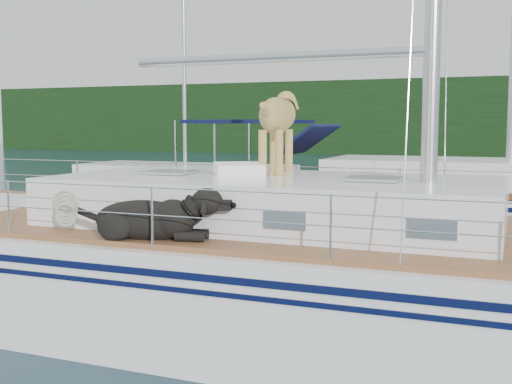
% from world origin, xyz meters
% --- Properties ---
extents(ground, '(120.00, 120.00, 0.00)m').
position_xyz_m(ground, '(0.00, 0.00, 0.00)').
color(ground, black).
rests_on(ground, ground).
extents(tree_line, '(90.00, 3.00, 6.00)m').
position_xyz_m(tree_line, '(0.00, 45.00, 3.00)').
color(tree_line, black).
rests_on(tree_line, ground).
extents(shore_bank, '(92.00, 1.00, 1.20)m').
position_xyz_m(shore_bank, '(0.00, 46.20, 0.60)').
color(shore_bank, '#595147').
rests_on(shore_bank, ground).
extents(main_sailboat, '(12.00, 3.80, 14.01)m').
position_xyz_m(main_sailboat, '(0.10, 0.00, 0.69)').
color(main_sailboat, white).
rests_on(main_sailboat, ground).
extents(neighbor_sailboat, '(11.00, 3.50, 13.30)m').
position_xyz_m(neighbor_sailboat, '(1.05, 6.58, 0.63)').
color(neighbor_sailboat, white).
rests_on(neighbor_sailboat, ground).
extents(bg_boat_west, '(8.00, 3.00, 11.65)m').
position_xyz_m(bg_boat_west, '(-8.00, 14.00, 0.45)').
color(bg_boat_west, white).
rests_on(bg_boat_west, ground).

